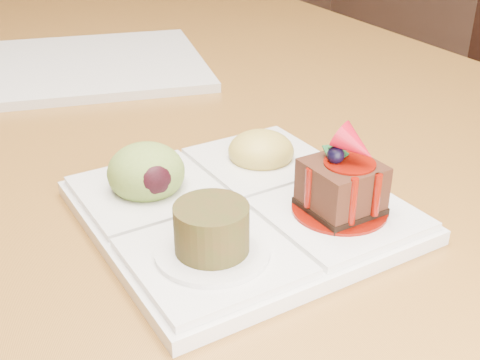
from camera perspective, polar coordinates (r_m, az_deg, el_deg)
name	(u,v)px	position (r m, az deg, el deg)	size (l,w,h in m)	color
dining_table	(108,108)	(0.93, -12.39, 6.68)	(1.00, 1.80, 0.75)	olive
sampler_plate	(236,197)	(0.49, -0.35, -1.60)	(0.25, 0.25, 0.09)	silver
second_plate	(97,64)	(0.89, -13.38, 10.63)	(0.29, 0.29, 0.01)	silver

